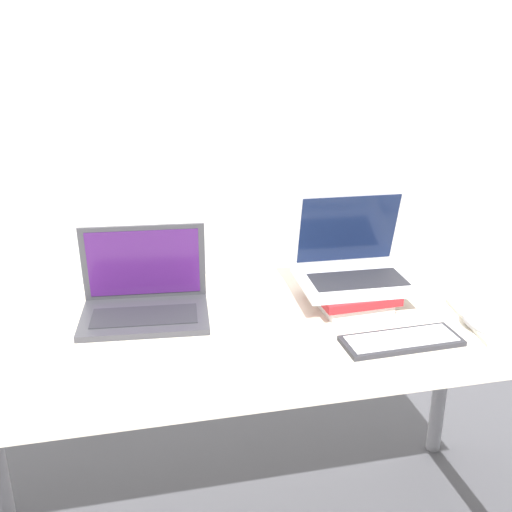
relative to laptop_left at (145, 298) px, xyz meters
The scene contains 8 objects.
wall_back 1.07m from the laptop_left, 73.28° to the left, with size 8.00×0.05×2.70m.
desk 0.31m from the laptop_left, 21.59° to the right, with size 1.59×0.68×0.74m.
laptop_left is the anchor object (origin of this frame).
book_stack 0.54m from the laptop_left, ahead, with size 0.22×0.24×0.06m.
laptop_on_books 0.57m from the laptop_left, ahead, with size 0.31×0.24×0.24m.
wireless_keyboard 0.66m from the laptop_left, 26.02° to the right, with size 0.29×0.12×0.01m.
mouse 0.85m from the laptop_left, 17.81° to the right, with size 0.06×0.11×0.03m.
notepad 0.93m from the laptop_left, 14.94° to the right, with size 0.24×0.28×0.01m.
Camera 1 is at (-0.28, -0.99, 1.45)m, focal length 42.00 mm.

